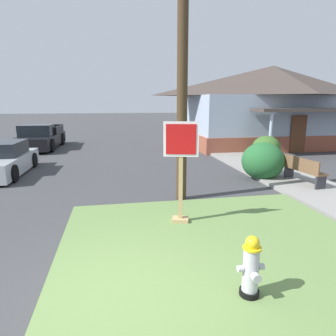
# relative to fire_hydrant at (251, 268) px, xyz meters

# --- Properties ---
(ground_plane) EXTENTS (160.00, 160.00, 0.00)m
(ground_plane) POSITION_rel_fire_hydrant_xyz_m (-1.95, 0.31, -0.50)
(ground_plane) COLOR #3D3D3F
(grass_corner_patch) EXTENTS (5.97, 5.12, 0.08)m
(grass_corner_patch) POSITION_rel_fire_hydrant_xyz_m (0.11, 1.62, -0.46)
(grass_corner_patch) COLOR #668447
(grass_corner_patch) RESTS_ON ground
(sidewalk_strip) EXTENTS (2.20, 15.99, 0.12)m
(sidewalk_strip) POSITION_rel_fire_hydrant_xyz_m (4.29, 5.62, -0.44)
(sidewalk_strip) COLOR gray
(sidewalk_strip) RESTS_ON ground
(fire_hydrant) EXTENTS (0.38, 0.34, 0.89)m
(fire_hydrant) POSITION_rel_fire_hydrant_xyz_m (0.00, 0.00, 0.00)
(fire_hydrant) COLOR black
(fire_hydrant) RESTS_ON grass_corner_patch
(stop_sign) EXTENTS (0.73, 0.36, 2.25)m
(stop_sign) POSITION_rel_fire_hydrant_xyz_m (-0.37, 2.72, 0.69)
(stop_sign) COLOR tan
(stop_sign) RESTS_ON grass_corner_patch
(manhole_cover) EXTENTS (0.70, 0.70, 0.02)m
(manhole_cover) POSITION_rel_fire_hydrant_xyz_m (-2.00, 3.30, -0.49)
(manhole_cover) COLOR black
(manhole_cover) RESTS_ON ground
(parked_sedan_silver) EXTENTS (1.95, 4.10, 1.25)m
(parked_sedan_silver) POSITION_rel_fire_hydrant_xyz_m (-6.12, 8.68, 0.04)
(parked_sedan_silver) COLOR #ADB2B7
(parked_sedan_silver) RESTS_ON ground
(pickup_truck_black) EXTENTS (2.22, 5.22, 1.48)m
(pickup_truck_black) POSITION_rel_fire_hydrant_xyz_m (-6.19, 15.39, 0.12)
(pickup_truck_black) COLOR black
(pickup_truck_black) RESTS_ON ground
(street_bench) EXTENTS (0.55, 1.68, 0.85)m
(street_bench) POSITION_rel_fire_hydrant_xyz_m (4.26, 5.06, 0.09)
(street_bench) COLOR brown
(street_bench) RESTS_ON sidewalk_strip
(utility_pole) EXTENTS (1.35, 0.29, 9.36)m
(utility_pole) POSITION_rel_fire_hydrant_xyz_m (0.05, 4.51, 4.35)
(utility_pole) COLOR #42301E
(utility_pole) RESTS_ON ground
(corner_house) EXTENTS (10.98, 7.83, 4.99)m
(corner_house) POSITION_rel_fire_hydrant_xyz_m (8.19, 14.38, 2.06)
(corner_house) COLOR brown
(corner_house) RESTS_ON ground
(shrub_near_porch) EXTENTS (1.35, 1.35, 1.13)m
(shrub_near_porch) POSITION_rel_fire_hydrant_xyz_m (5.62, 9.94, 0.07)
(shrub_near_porch) COLOR #386126
(shrub_near_porch) RESTS_ON ground
(shrub_by_curb) EXTENTS (1.49, 1.49, 1.34)m
(shrub_by_curb) POSITION_rel_fire_hydrant_xyz_m (3.43, 6.19, 0.17)
(shrub_by_curb) COLOR #255E2F
(shrub_by_curb) RESTS_ON ground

